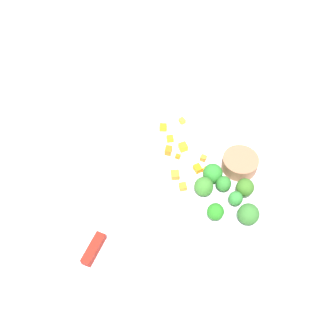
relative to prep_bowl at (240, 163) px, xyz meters
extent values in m
plane|color=gray|center=(0.15, -0.02, -0.03)|extent=(4.00, 4.00, 0.00)
cube|color=white|center=(0.15, -0.02, -0.02)|extent=(0.47, 0.39, 0.01)
cylinder|color=#986446|center=(0.00, 0.00, 0.00)|extent=(0.08, 0.08, 0.03)
cube|color=silver|center=(0.21, -0.03, -0.01)|extent=(0.11, 0.15, 0.00)
cube|color=maroon|center=(0.32, 0.14, -0.01)|extent=(0.05, 0.06, 0.02)
cube|color=orange|center=(0.12, -0.05, -0.01)|extent=(0.01, 0.01, 0.01)
cube|color=orange|center=(0.09, -0.01, -0.01)|extent=(0.02, 0.02, 0.01)
cube|color=orange|center=(0.14, 0.00, -0.01)|extent=(0.02, 0.02, 0.01)
cube|color=orange|center=(0.07, 0.00, -0.01)|extent=(0.02, 0.02, 0.01)
cube|color=orange|center=(0.13, 0.03, -0.01)|extent=(0.02, 0.02, 0.01)
cube|color=orange|center=(0.07, -0.03, -0.01)|extent=(0.02, 0.02, 0.01)
cube|color=orange|center=(0.14, -0.07, -0.01)|extent=(0.02, 0.02, 0.01)
cube|color=yellow|center=(0.09, -0.15, -0.01)|extent=(0.02, 0.02, 0.01)
cube|color=yellow|center=(0.14, -0.14, -0.01)|extent=(0.02, 0.02, 0.01)
cube|color=yellow|center=(0.13, -0.10, -0.01)|extent=(0.02, 0.01, 0.01)
cube|color=yellow|center=(0.11, -0.07, -0.01)|extent=(0.02, 0.02, 0.02)
cylinder|color=#90BD62|center=(0.09, 0.05, -0.01)|extent=(0.01, 0.01, 0.01)
sphere|color=#367429|center=(0.09, 0.05, 0.00)|extent=(0.04, 0.04, 0.04)
cylinder|color=#84AD60|center=(0.06, 0.02, -0.01)|extent=(0.01, 0.01, 0.01)
sphere|color=#297B28|center=(0.06, 0.02, 0.00)|extent=(0.04, 0.04, 0.04)
cylinder|color=#97AF58|center=(0.03, 0.08, -0.01)|extent=(0.01, 0.01, 0.01)
sphere|color=#2E7C31|center=(0.03, 0.08, 0.00)|extent=(0.03, 0.03, 0.03)
cylinder|color=#97B363|center=(0.02, 0.12, -0.01)|extent=(0.01, 0.01, 0.01)
sphere|color=#326D2B|center=(0.02, 0.12, 0.00)|extent=(0.04, 0.04, 0.04)
cylinder|color=#92BE60|center=(0.01, 0.07, -0.01)|extent=(0.01, 0.01, 0.01)
sphere|color=#366820|center=(0.01, 0.07, 0.01)|extent=(0.04, 0.04, 0.04)
cylinder|color=#93AB66|center=(0.08, 0.11, -0.01)|extent=(0.01, 0.01, 0.01)
sphere|color=#257A1E|center=(0.08, 0.11, 0.01)|extent=(0.03, 0.03, 0.03)
cylinder|color=#88B566|center=(0.05, 0.05, -0.01)|extent=(0.01, 0.01, 0.01)
sphere|color=#2A7228|center=(0.05, 0.05, 0.00)|extent=(0.03, 0.03, 0.03)
camera|label=1|loc=(0.23, 0.41, 0.62)|focal=38.58mm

